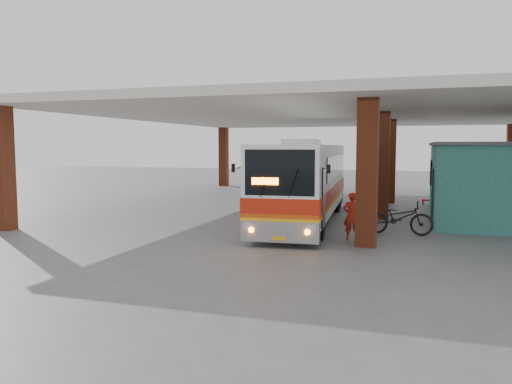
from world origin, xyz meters
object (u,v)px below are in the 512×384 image
object	(u,v)px
coach_bus	(305,181)
red_chair	(429,197)
motorcycle	(399,217)
pedestrian	(352,216)

from	to	relation	value
coach_bus	red_chair	xyz separation A→B (m)	(4.77, 7.34, -1.19)
motorcycle	pedestrian	xyz separation A→B (m)	(-1.38, -1.47, 0.18)
coach_bus	motorcycle	xyz separation A→B (m)	(3.63, -1.87, -1.02)
coach_bus	motorcycle	world-z (taller)	coach_bus
coach_bus	motorcycle	size ratio (longest dim) A/B	5.08
motorcycle	red_chair	distance (m)	9.28
pedestrian	red_chair	world-z (taller)	pedestrian
motorcycle	pedestrian	bearing A→B (deg)	138.88
coach_bus	red_chair	bearing A→B (deg)	52.38
motorcycle	red_chair	bearing A→B (deg)	-5.04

